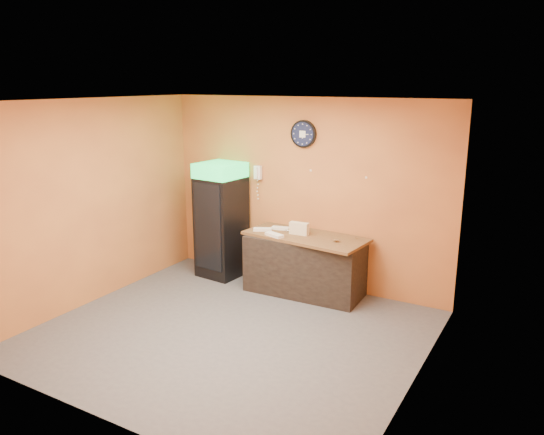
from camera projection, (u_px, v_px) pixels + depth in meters
The scene contains 15 objects.
floor at pixel (231, 333), 6.53m from camera, with size 4.50×4.50×0.00m, color #47474C.
back_wall at pixel (304, 193), 7.86m from camera, with size 4.50×0.02×2.80m, color #CD7C3A.
left_wall at pixel (92, 202), 7.26m from camera, with size 0.02×4.00×2.80m, color #CD7C3A.
right_wall at pixel (422, 254), 5.10m from camera, with size 0.02×4.00×2.80m, color #CD7C3A.
ceiling at pixel (226, 101), 5.83m from camera, with size 4.50×4.00×0.02m, color white.
beverage_cooler at pixel (220, 222), 8.27m from camera, with size 0.69×0.69×1.80m.
prep_counter at pixel (305, 265), 7.69m from camera, with size 1.67×0.74×0.84m, color black.
wall_clock at pixel (303, 134), 7.62m from camera, with size 0.40×0.06×0.40m.
wall_phone at pixel (258, 173), 8.12m from camera, with size 0.11×0.10×0.21m.
butcher_paper at pixel (306, 236), 7.58m from camera, with size 1.75×0.77×0.04m, color brown.
sub_roll_stack at pixel (299, 228), 7.59m from camera, with size 0.28×0.11×0.18m.
wrapped_sandwich_left at pixel (263, 229), 7.80m from camera, with size 0.27×0.11×0.04m, color white.
wrapped_sandwich_mid at pixel (274, 235), 7.52m from camera, with size 0.29×0.11×0.04m, color white.
wrapped_sandwich_right at pixel (281, 228), 7.86m from camera, with size 0.26×0.10×0.04m, color white.
kitchen_tool at pixel (294, 231), 7.70m from camera, with size 0.06×0.06×0.06m, color silver.
Camera 1 is at (3.40, -4.92, 3.02)m, focal length 35.00 mm.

